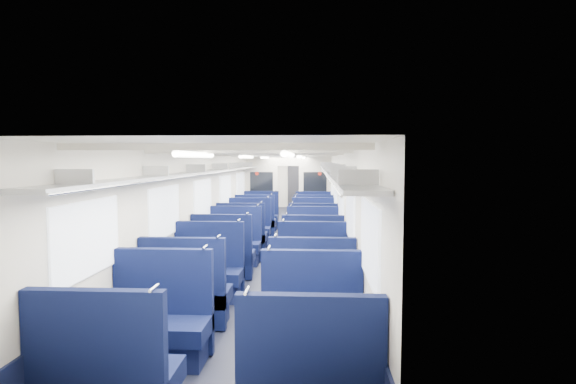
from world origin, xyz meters
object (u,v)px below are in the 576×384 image
Objects in this scene: seat_6 at (208,275)px; seat_11 at (313,246)px; seat_8 at (224,258)px; seat_16 at (256,223)px; seat_15 at (313,230)px; end_door at (296,186)px; seat_10 at (234,246)px; seat_18 at (261,218)px; seat_13 at (313,238)px; seat_3 at (312,329)px; seat_12 at (242,238)px; seat_14 at (249,230)px; bulkhead at (288,189)px; seat_5 at (312,297)px; seat_4 at (186,298)px; seat_9 at (313,259)px; seat_19 at (313,218)px; seat_7 at (312,275)px; seat_0 at (106,384)px; seat_17 at (313,223)px.

seat_11 is at bearing 55.79° from seat_6.
seat_8 is 4.57m from seat_16.
seat_15 is 1.00× the size of seat_16.
seat_10 is at bearing -94.17° from end_door.
seat_13 is at bearing -65.18° from seat_18.
seat_8 and seat_18 have the same top height.
end_door is 6.85m from seat_18.
seat_3 is 5.83m from seat_12.
seat_15 is at bearing 38.01° from seat_12.
end_door is 9.33m from seat_14.
seat_15 and seat_16 have the same top height.
seat_5 is at bearing -84.63° from bulkhead.
seat_3 is at bearing -31.25° from seat_4.
seat_10 is at bearing -90.00° from seat_14.
bulkhead reaches higher than seat_3.
seat_3 is at bearing -64.30° from seat_8.
bulkhead reaches higher than seat_9.
seat_11 is at bearing 90.00° from seat_9.
seat_15 is at bearing -90.00° from seat_19.
seat_9 is 1.00× the size of seat_16.
seat_13 is at bearing -33.26° from seat_14.
seat_3 is at bearing -78.30° from seat_16.
seat_4 is 1.00× the size of seat_7.
seat_7 is at bearing 65.08° from seat_0.
seat_15 is at bearing -84.79° from end_door.
bulkhead is 2.25× the size of seat_9.
seat_15 is at bearing 70.47° from seat_6.
seat_9 is 2.03m from seat_10.
seat_14 is at bearing 90.00° from seat_10.
seat_5 is 1.00× the size of seat_15.
seat_0 is 3.94m from seat_7.
seat_10 is at bearing 90.00° from seat_6.
seat_3 is at bearing 37.90° from seat_0.
seat_7 and seat_18 have the same top height.
end_door is 1.61× the size of seat_10.
seat_17 and seat_19 have the same top height.
seat_11 is (0.83, -5.30, -0.85)m from bulkhead.
seat_18 is at bearing 106.01° from seat_9.
seat_12 and seat_13 have the same top height.
seat_7 is at bearing -90.00° from seat_11.
seat_13 is (1.66, 6.92, 0.00)m from seat_0.
seat_18 is (0.00, 1.20, 0.00)m from seat_16.
seat_7 and seat_16 have the same top height.
seat_18 is at bearing 103.46° from seat_7.
seat_15 is at bearing 90.00° from seat_9.
end_door is 13.75m from seat_7.
seat_18 is (0.00, 5.77, 0.00)m from seat_8.
seat_3 is at bearing -87.03° from end_door.
seat_15 is at bearing 90.00° from seat_11.
seat_13 is at bearing 76.51° from seat_0.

